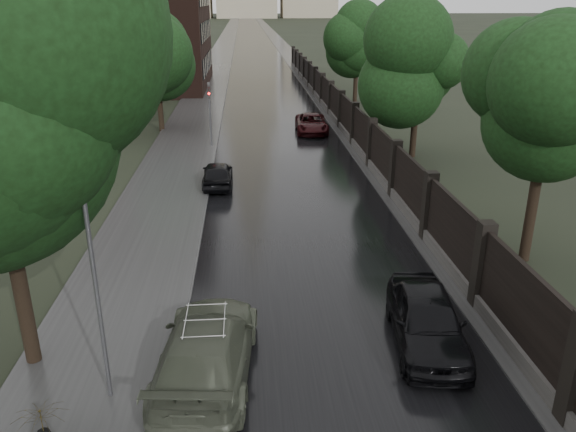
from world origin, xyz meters
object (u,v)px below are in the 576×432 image
at_px(volga_sedan, 207,350).
at_px(car_right_far, 311,123).
at_px(tree_right_a, 546,120).
at_px(tree_right_b, 419,70).
at_px(hatchback_left, 218,174).
at_px(car_right_near, 427,319).
at_px(pedestrian_umbrella, 43,429).
at_px(traffic_light, 210,109).
at_px(tree_right_c, 357,45).
at_px(lamp_post, 97,297).
at_px(tree_left_far, 156,53).

relative_size(volga_sedan, car_right_far, 1.18).
distance_m(tree_right_a, volga_sedan, 12.90).
distance_m(tree_right_b, hatchback_left, 12.82).
bearing_deg(car_right_near, pedestrian_umbrella, -144.43).
xyz_separation_m(car_right_near, pedestrian_umbrella, (-8.17, -4.58, 1.05)).
bearing_deg(volga_sedan, traffic_light, -82.15).
bearing_deg(tree_right_a, volga_sedan, -151.58).
distance_m(tree_right_a, tree_right_c, 32.00).
relative_size(traffic_light, hatchback_left, 1.10).
distance_m(tree_right_b, tree_right_c, 18.00).
xyz_separation_m(tree_right_b, hatchback_left, (-11.10, -4.74, -4.33)).
distance_m(lamp_post, traffic_light, 23.52).
distance_m(tree_left_far, car_right_far, 11.40).
bearing_deg(tree_left_far, traffic_light, -53.53).
xyz_separation_m(tree_right_a, lamp_post, (-12.90, -6.50, -2.28)).
bearing_deg(tree_right_c, pedestrian_umbrella, -107.72).
bearing_deg(car_right_far, tree_left_far, 175.79).
distance_m(tree_left_far, tree_right_b, 17.45).
bearing_deg(tree_right_a, tree_right_b, 90.00).
relative_size(tree_right_c, car_right_far, 1.55).
relative_size(tree_right_a, hatchback_left, 1.94).
bearing_deg(tree_right_c, car_right_far, -114.67).
height_order(tree_right_a, tree_right_c, same).
bearing_deg(lamp_post, car_right_near, 12.10).
relative_size(tree_left_far, volga_sedan, 1.38).
distance_m(tree_right_b, traffic_light, 12.44).
relative_size(tree_right_c, traffic_light, 1.75).
bearing_deg(hatchback_left, traffic_light, -85.37).
bearing_deg(hatchback_left, tree_right_c, -116.56).
bearing_deg(car_right_far, pedestrian_umbrella, -102.64).
height_order(tree_left_far, tree_right_c, tree_left_far).
height_order(tree_left_far, hatchback_left, tree_left_far).
relative_size(tree_right_b, hatchback_left, 1.94).
bearing_deg(lamp_post, hatchback_left, 83.49).
bearing_deg(tree_right_a, car_right_far, 103.88).
bearing_deg(hatchback_left, car_right_near, 112.67).
bearing_deg(tree_right_c, tree_right_b, -90.00).
relative_size(traffic_light, volga_sedan, 0.75).
height_order(tree_left_far, lamp_post, tree_left_far).
bearing_deg(car_right_far, car_right_near, -87.47).
relative_size(lamp_post, car_right_near, 1.17).
bearing_deg(volga_sedan, tree_right_c, -100.67).
bearing_deg(traffic_light, lamp_post, -92.68).
bearing_deg(pedestrian_umbrella, tree_right_a, 29.80).
bearing_deg(tree_right_b, volga_sedan, -118.45).
relative_size(hatchback_left, pedestrian_umbrella, 1.48).
distance_m(traffic_light, car_right_near, 22.89).
relative_size(tree_right_a, volga_sedan, 1.31).
relative_size(tree_right_c, car_right_near, 1.61).
height_order(tree_right_c, car_right_near, tree_right_c).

